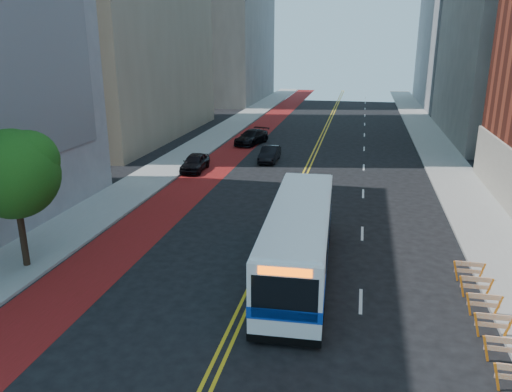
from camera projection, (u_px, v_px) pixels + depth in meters
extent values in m
plane|color=black|center=(213.00, 374.00, 16.70)|extent=(160.00, 160.00, 0.00)
cube|color=gray|center=(182.00, 158.00, 47.05)|extent=(4.00, 140.00, 0.15)
cube|color=gray|center=(450.00, 171.00, 42.31)|extent=(4.00, 140.00, 0.15)
cube|color=maroon|center=(222.00, 160.00, 46.30)|extent=(3.60, 140.00, 0.01)
cube|color=gold|center=(307.00, 165.00, 44.74)|extent=(0.14, 140.00, 0.01)
cube|color=gold|center=(311.00, 165.00, 44.67)|extent=(0.14, 140.00, 0.01)
cube|color=silver|center=(361.00, 301.00, 21.35)|extent=(0.14, 2.20, 0.01)
cube|color=silver|center=(362.00, 233.00, 28.82)|extent=(0.14, 2.20, 0.01)
cube|color=silver|center=(363.00, 194.00, 36.28)|extent=(0.14, 2.20, 0.01)
cube|color=silver|center=(364.00, 167.00, 43.75)|extent=(0.14, 2.20, 0.01)
cube|color=silver|center=(364.00, 149.00, 51.22)|extent=(0.14, 2.20, 0.01)
cube|color=silver|center=(364.00, 135.00, 58.69)|extent=(0.14, 2.20, 0.01)
cube|color=silver|center=(365.00, 124.00, 66.15)|extent=(0.14, 2.20, 0.01)
cube|color=silver|center=(365.00, 116.00, 73.62)|extent=(0.14, 2.20, 0.01)
cube|color=silver|center=(365.00, 109.00, 81.09)|extent=(0.14, 2.20, 0.01)
cube|color=silver|center=(365.00, 103.00, 88.56)|extent=(0.14, 2.20, 0.01)
cube|color=silver|center=(365.00, 98.00, 96.02)|extent=(0.14, 2.20, 0.01)
cube|color=black|center=(511.00, 195.00, 32.24)|extent=(0.35, 2.80, 2.20)
cube|color=orange|center=(497.00, 377.00, 15.79)|extent=(0.32, 0.06, 0.99)
cube|color=orange|center=(486.00, 349.00, 17.23)|extent=(0.32, 0.06, 0.99)
cube|color=orange|center=(505.00, 340.00, 17.00)|extent=(1.25, 0.05, 0.22)
cube|color=orange|center=(503.00, 349.00, 17.11)|extent=(1.25, 0.05, 0.18)
cube|color=orange|center=(477.00, 325.00, 18.68)|extent=(0.32, 0.06, 0.99)
cube|color=orange|center=(508.00, 328.00, 18.46)|extent=(0.32, 0.06, 0.99)
cube|color=orange|center=(494.00, 317.00, 18.45)|extent=(1.25, 0.05, 0.22)
cube|color=orange|center=(492.00, 325.00, 18.56)|extent=(1.25, 0.05, 0.18)
cube|color=orange|center=(469.00, 304.00, 20.13)|extent=(0.32, 0.06, 0.99)
cube|color=orange|center=(498.00, 307.00, 19.91)|extent=(0.32, 0.06, 0.99)
cube|color=orange|center=(485.00, 297.00, 19.90)|extent=(1.25, 0.05, 0.22)
cube|color=orange|center=(483.00, 304.00, 20.00)|extent=(1.25, 0.05, 0.18)
cube|color=orange|center=(462.00, 286.00, 21.57)|extent=(0.32, 0.06, 0.99)
cube|color=orange|center=(489.00, 289.00, 21.36)|extent=(0.32, 0.06, 0.99)
cube|color=orange|center=(477.00, 279.00, 21.34)|extent=(1.25, 0.05, 0.22)
cube|color=orange|center=(475.00, 287.00, 21.45)|extent=(1.25, 0.05, 0.18)
cube|color=orange|center=(456.00, 271.00, 23.02)|extent=(0.32, 0.06, 0.99)
cube|color=orange|center=(481.00, 273.00, 22.80)|extent=(0.32, 0.06, 0.99)
cube|color=orange|center=(470.00, 264.00, 22.79)|extent=(1.25, 0.05, 0.22)
cube|color=orange|center=(469.00, 271.00, 22.90)|extent=(1.25, 0.05, 0.18)
cylinder|color=black|center=(23.00, 234.00, 24.01)|extent=(0.32, 0.32, 3.20)
sphere|color=#1A440E|center=(14.00, 174.00, 23.11)|extent=(4.20, 4.20, 4.20)
sphere|color=#1A440E|center=(29.00, 160.00, 23.19)|extent=(2.80, 2.80, 2.80)
cube|color=white|center=(299.00, 238.00, 23.30)|extent=(3.20, 12.50, 2.94)
cube|color=#0B34A0|center=(299.00, 247.00, 23.43)|extent=(3.25, 12.54, 0.46)
cube|color=black|center=(301.00, 222.00, 23.93)|extent=(3.10, 8.78, 0.98)
cube|color=black|center=(284.00, 298.00, 17.42)|extent=(2.37, 0.20, 1.65)
cube|color=black|center=(308.00, 192.00, 28.97)|extent=(2.15, 0.19, 1.03)
cube|color=#FF5905|center=(285.00, 272.00, 17.11)|extent=(1.88, 0.16, 0.31)
cube|color=white|center=(300.00, 207.00, 22.84)|extent=(3.04, 11.87, 0.12)
cube|color=black|center=(298.00, 267.00, 23.74)|extent=(3.24, 12.53, 0.31)
cylinder|color=black|center=(260.00, 303.00, 20.15)|extent=(0.35, 1.05, 1.03)
cylinder|color=black|center=(321.00, 309.00, 19.77)|extent=(0.35, 1.05, 1.03)
cylinder|color=black|center=(282.00, 235.00, 27.15)|extent=(0.35, 1.05, 1.03)
cylinder|color=black|center=(327.00, 238.00, 26.76)|extent=(0.35, 1.05, 1.03)
cylinder|color=black|center=(285.00, 226.00, 28.55)|extent=(0.35, 1.05, 1.03)
cylinder|color=black|center=(327.00, 228.00, 28.16)|extent=(0.35, 1.05, 1.03)
imported|color=black|center=(195.00, 162.00, 42.39)|extent=(1.89, 4.40, 1.48)
imported|color=black|center=(270.00, 154.00, 45.76)|extent=(1.48, 4.23, 1.39)
imported|color=black|center=(252.00, 137.00, 53.35)|extent=(3.38, 5.55, 1.50)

